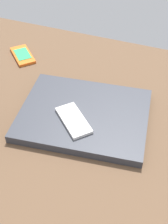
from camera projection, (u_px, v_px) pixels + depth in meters
desk_surface at (62, 122)px, 75.50cm from camera, size 120.00×80.00×3.00cm
laptop_closed at (84, 115)px, 73.60cm from camera, size 33.51×27.59×2.12cm
cell_phone_on_laptop at (74, 120)px, 70.20cm from camera, size 11.18×10.93×0.94cm
cell_phone_on_desk at (23, 55)px, 93.35cm from camera, size 11.16×11.01×0.99cm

